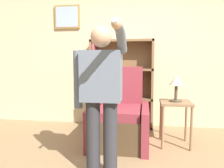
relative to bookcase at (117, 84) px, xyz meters
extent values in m
cube|color=beige|center=(0.23, 0.16, 0.61)|extent=(8.00, 0.06, 2.80)
cube|color=olive|center=(-0.98, 0.11, 1.27)|extent=(0.49, 0.04, 0.44)
cube|color=#9EB2C6|center=(-0.98, 0.09, 1.27)|extent=(0.43, 0.01, 0.38)
cube|color=brown|center=(-0.47, -0.02, 0.01)|extent=(0.04, 0.28, 1.61)
cube|color=brown|center=(0.64, -0.02, 0.01)|extent=(0.04, 0.28, 1.61)
cube|color=brown|center=(0.09, 0.11, 0.01)|extent=(1.15, 0.01, 1.61)
cube|color=brown|center=(0.09, -0.02, -0.77)|extent=(1.15, 0.28, 0.04)
cube|color=brown|center=(0.09, -0.02, -0.26)|extent=(1.15, 0.28, 0.04)
cube|color=brown|center=(0.09, -0.02, 0.28)|extent=(1.15, 0.28, 0.04)
cube|color=brown|center=(0.09, -0.02, 0.80)|extent=(1.15, 0.28, 0.04)
cube|color=#1E47B2|center=(-0.41, -0.02, -0.58)|extent=(0.05, 0.17, 0.36)
cube|color=#BC4C56|center=(-0.37, -0.02, -0.57)|extent=(0.03, 0.20, 0.38)
cube|color=#337070|center=(-0.33, -0.02, -0.60)|extent=(0.04, 0.21, 0.32)
cube|color=orange|center=(-0.42, -0.02, -0.08)|extent=(0.03, 0.22, 0.31)
cube|color=red|center=(-0.37, -0.02, -0.08)|extent=(0.06, 0.21, 0.32)
cube|color=#337070|center=(-0.31, -0.02, -0.05)|extent=(0.05, 0.19, 0.38)
cube|color=#BC4C56|center=(-0.42, -0.02, 0.53)|extent=(0.03, 0.23, 0.46)
cube|color=#BC4C56|center=(-0.38, -0.02, 0.45)|extent=(0.03, 0.19, 0.31)
cube|color=#238438|center=(-0.33, -0.02, 0.46)|extent=(0.05, 0.17, 0.32)
cube|color=#4C3823|center=(0.15, -0.90, -0.58)|extent=(0.65, 0.84, 0.44)
cube|color=maroon|center=(0.15, -0.94, -0.30)|extent=(0.61, 0.72, 0.12)
cube|color=maroon|center=(0.15, -0.52, -0.12)|extent=(0.65, 0.16, 0.92)
cube|color=maroon|center=(-0.22, -0.90, -0.51)|extent=(0.10, 0.92, 0.57)
cube|color=maroon|center=(0.52, -0.90, -0.51)|extent=(0.10, 0.92, 0.57)
cylinder|color=#2D2D33|center=(-0.03, -1.80, -0.39)|extent=(0.15, 0.15, 0.81)
cylinder|color=#2D2D33|center=(0.15, -1.80, -0.39)|extent=(0.15, 0.15, 0.81)
cube|color=slate|center=(0.06, -1.80, 0.28)|extent=(0.41, 0.24, 0.52)
sphere|color=tan|center=(0.06, -1.80, 0.68)|extent=(0.22, 0.22, 0.22)
cylinder|color=slate|center=(-0.19, -1.80, 0.24)|extent=(0.09, 0.09, 0.60)
cylinder|color=slate|center=(0.28, -1.92, 0.62)|extent=(0.09, 0.28, 0.23)
cylinder|color=slate|center=(0.28, -2.16, 0.71)|extent=(0.08, 0.27, 0.10)
sphere|color=tan|center=(0.28, -2.29, 0.72)|extent=(0.09, 0.09, 0.09)
cylinder|color=white|center=(0.28, -2.38, 0.72)|extent=(0.04, 0.15, 0.04)
cube|color=#846647|center=(0.95, -0.81, -0.17)|extent=(0.44, 0.44, 0.04)
cylinder|color=#846647|center=(0.76, -1.00, -0.49)|extent=(0.04, 0.04, 0.61)
cylinder|color=#846647|center=(1.14, -1.00, -0.49)|extent=(0.04, 0.04, 0.61)
cylinder|color=#846647|center=(0.76, -0.62, -0.49)|extent=(0.04, 0.04, 0.61)
cylinder|color=#846647|center=(1.14, -0.62, -0.49)|extent=(0.04, 0.04, 0.61)
cylinder|color=#4C4233|center=(0.95, -0.81, -0.13)|extent=(0.18, 0.18, 0.02)
cylinder|color=#4C4233|center=(0.95, -0.81, -0.02)|extent=(0.04, 0.04, 0.21)
cone|color=beige|center=(0.95, -0.81, 0.16)|extent=(0.20, 0.20, 0.15)
camera|label=1|loc=(0.50, -4.01, 0.44)|focal=35.00mm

